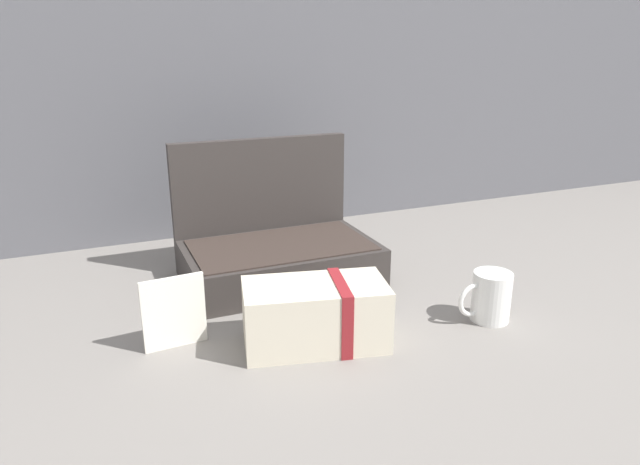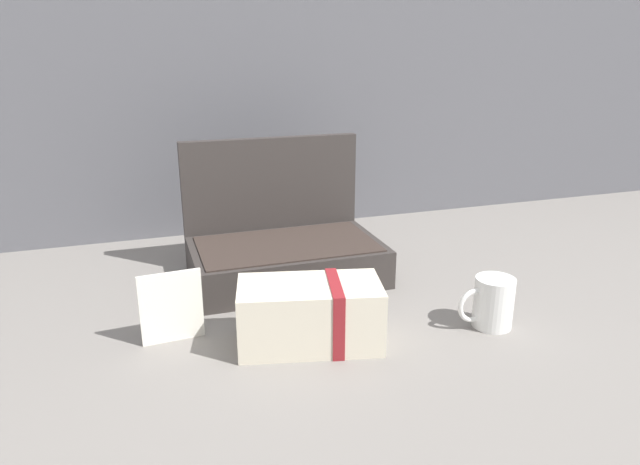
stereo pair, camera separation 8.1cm
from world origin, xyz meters
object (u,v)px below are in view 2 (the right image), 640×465
Objects in this scene: open_suitcase at (283,245)px; coffee_mug at (492,303)px; cream_toiletry_bag at (312,314)px; info_card_left at (171,307)px.

open_suitcase reaches higher than coffee_mug.
open_suitcase is 0.32m from cream_toiletry_bag.
info_card_left is (-0.56, 0.13, 0.02)m from coffee_mug.
info_card_left is at bearing 159.42° from cream_toiletry_bag.
info_card_left is at bearing 167.12° from coffee_mug.
cream_toiletry_bag reaches higher than coffee_mug.
coffee_mug is (0.33, -0.04, -0.01)m from cream_toiletry_bag.
cream_toiletry_bag is (-0.03, -0.32, -0.01)m from open_suitcase.
info_card_left is at bearing -138.24° from open_suitcase.
coffee_mug is 0.85× the size of info_card_left.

